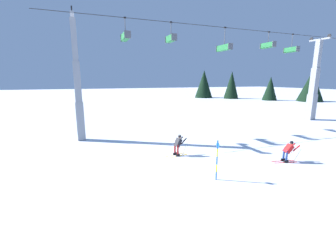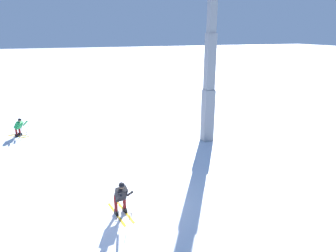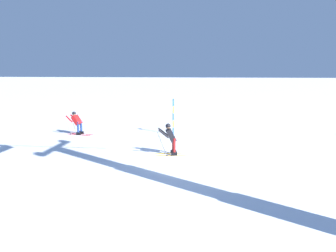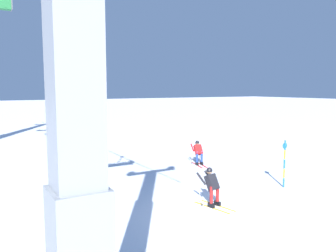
{
  "view_description": "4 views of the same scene",
  "coord_description": "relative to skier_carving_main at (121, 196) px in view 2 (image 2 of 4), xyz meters",
  "views": [
    {
      "loc": [
        -5.38,
        -14.33,
        5.33
      ],
      "look_at": [
        0.67,
        1.19,
        1.9
      ],
      "focal_mm": 24.04,
      "sensor_mm": 36.0,
      "label": 1
    },
    {
      "loc": [
        10.9,
        -1.86,
        6.95
      ],
      "look_at": [
        1.46,
        1.55,
        3.7
      ],
      "focal_mm": 31.28,
      "sensor_mm": 36.0,
      "label": 2
    },
    {
      "loc": [
        -0.46,
        13.35,
        4.0
      ],
      "look_at": [
        0.77,
        2.2,
        1.84
      ],
      "focal_mm": 31.8,
      "sensor_mm": 36.0,
      "label": 3
    },
    {
      "loc": [
        -9.4,
        7.89,
        4.59
      ],
      "look_at": [
        1.3,
        1.55,
        3.21
      ],
      "focal_mm": 36.53,
      "sensor_mm": 36.0,
      "label": 4
    }
  ],
  "objects": [
    {
      "name": "lift_tower_near",
      "position": [
        -6.4,
        7.0,
        3.74
      ],
      "size": [
        0.66,
        2.97,
        10.83
      ],
      "color": "gray",
      "rests_on": "ground_plane"
    },
    {
      "name": "skier_distant_downhill",
      "position": [
        -11.49,
        -4.83,
        -0.12
      ],
      "size": [
        1.39,
        1.55,
        1.44
      ],
      "color": "yellow",
      "rests_on": "ground_plane"
    },
    {
      "name": "skier_carving_main",
      "position": [
        0.0,
        0.0,
        0.0
      ],
      "size": [
        1.85,
        0.88,
        1.63
      ],
      "color": "yellow",
      "rests_on": "ground_plane"
    },
    {
      "name": "ground_plane",
      "position": [
        -0.9,
        0.19,
        -0.86
      ],
      "size": [
        260.0,
        260.0,
        0.0
      ],
      "primitive_type": "plane",
      "color": "white"
    }
  ]
}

